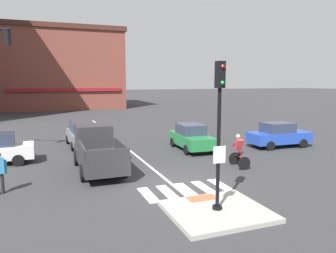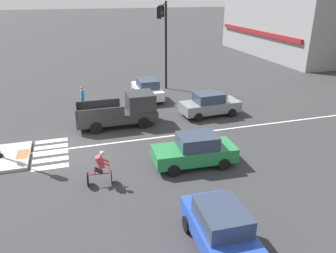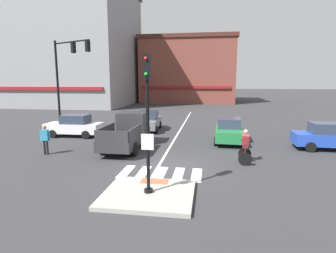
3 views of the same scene
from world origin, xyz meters
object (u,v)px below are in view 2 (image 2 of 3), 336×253
(pedestrian_at_curb_left, at_px, (82,96))
(car_white_cross_left, at_px, (147,89))
(traffic_light_mast, at_px, (164,32))
(car_blue_cross_right, at_px, (222,231))
(car_green_eastbound_mid, at_px, (195,150))
(pickup_truck_charcoal_westbound_near, at_px, (124,111))
(car_grey_westbound_far, at_px, (210,104))
(cyclist, at_px, (100,168))

(pedestrian_at_curb_left, bearing_deg, car_white_cross_left, 100.09)
(traffic_light_mast, height_order, car_blue_cross_right, traffic_light_mast)
(traffic_light_mast, xyz_separation_m, car_blue_cross_right, (18.61, -3.42, -4.20))
(car_green_eastbound_mid, xyz_separation_m, pickup_truck_charcoal_westbound_near, (-6.33, -2.48, 0.17))
(traffic_light_mast, bearing_deg, car_grey_westbound_far, 12.71)
(car_green_eastbound_mid, bearing_deg, pedestrian_at_curb_left, -155.12)
(cyclist, bearing_deg, car_blue_cross_right, 32.72)
(car_grey_westbound_far, distance_m, cyclist, 10.77)
(cyclist, height_order, pedestrian_at_curb_left, cyclist)
(cyclist, bearing_deg, pedestrian_at_curb_left, -179.32)
(pedestrian_at_curb_left, bearing_deg, traffic_light_mast, 108.61)
(car_green_eastbound_mid, bearing_deg, traffic_light_mast, 170.50)
(traffic_light_mast, distance_m, car_grey_westbound_far, 7.78)
(cyclist, relative_size, pedestrian_at_curb_left, 1.01)
(car_white_cross_left, distance_m, cyclist, 12.85)
(traffic_light_mast, height_order, cyclist, traffic_light_mast)
(cyclist, bearing_deg, traffic_light_mast, 152.71)
(traffic_light_mast, bearing_deg, car_blue_cross_right, -10.42)
(car_blue_cross_right, bearing_deg, car_grey_westbound_far, 158.30)
(traffic_light_mast, relative_size, cyclist, 4.39)
(car_blue_cross_right, distance_m, pedestrian_at_curb_left, 16.64)
(car_blue_cross_right, xyz_separation_m, car_white_cross_left, (-17.17, 1.58, 0.00))
(pickup_truck_charcoal_westbound_near, distance_m, pedestrian_at_curb_left, 4.73)
(pickup_truck_charcoal_westbound_near, xyz_separation_m, cyclist, (6.82, -2.22, -0.11))
(car_green_eastbound_mid, xyz_separation_m, cyclist, (0.49, -4.71, 0.06))
(car_grey_westbound_far, xyz_separation_m, pickup_truck_charcoal_westbound_near, (0.06, -6.06, 0.17))
(traffic_light_mast, height_order, car_grey_westbound_far, traffic_light_mast)
(traffic_light_mast, relative_size, pickup_truck_charcoal_westbound_near, 1.44)
(car_blue_cross_right, bearing_deg, car_green_eastbound_mid, 167.59)
(car_blue_cross_right, relative_size, pickup_truck_charcoal_westbound_near, 0.82)
(traffic_light_mast, xyz_separation_m, pickup_truck_charcoal_westbound_near, (6.45, -4.62, -4.03))
(car_green_eastbound_mid, distance_m, car_white_cross_left, 11.35)
(pickup_truck_charcoal_westbound_near, relative_size, cyclist, 3.04)
(pickup_truck_charcoal_westbound_near, xyz_separation_m, pedestrian_at_curb_left, (-4.11, -2.35, 0.00))
(car_green_eastbound_mid, relative_size, car_white_cross_left, 1.01)
(car_green_eastbound_mid, height_order, cyclist, cyclist)
(traffic_light_mast, xyz_separation_m, cyclist, (13.27, -6.85, -4.14))
(cyclist, bearing_deg, car_green_eastbound_mid, 95.96)
(car_white_cross_left, distance_m, pedestrian_at_curb_left, 5.22)
(cyclist, bearing_deg, car_white_cross_left, 157.09)
(car_green_eastbound_mid, distance_m, pickup_truck_charcoal_westbound_near, 6.80)
(pickup_truck_charcoal_westbound_near, bearing_deg, car_white_cross_left, 151.03)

